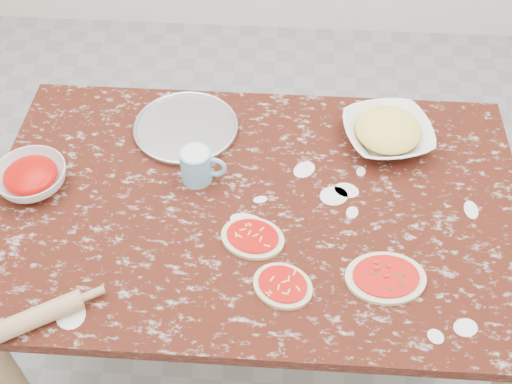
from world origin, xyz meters
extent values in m
plane|color=gray|center=(0.00, 0.00, 0.00)|extent=(4.00, 4.00, 0.00)
cube|color=#38130B|center=(0.00, 0.00, 0.73)|extent=(1.60, 1.00, 0.04)
cube|color=#A6815E|center=(0.00, 0.00, 0.67)|extent=(1.50, 0.90, 0.08)
cylinder|color=#A6815E|center=(-0.72, -0.42, 0.35)|extent=(0.07, 0.07, 0.71)
cylinder|color=#A6815E|center=(-0.72, 0.42, 0.35)|extent=(0.07, 0.07, 0.71)
cylinder|color=#A6815E|center=(0.72, 0.42, 0.35)|extent=(0.07, 0.07, 0.71)
cylinder|color=#B2B2B7|center=(-0.25, 0.30, 0.76)|extent=(0.36, 0.36, 0.01)
imported|color=white|center=(-0.68, 0.03, 0.78)|extent=(0.24, 0.24, 0.07)
imported|color=white|center=(0.40, 0.28, 0.78)|extent=(0.34, 0.34, 0.07)
cylinder|color=#75B2D6|center=(-0.19, 0.09, 0.80)|extent=(0.09, 0.09, 0.11)
torus|color=#75B2D6|center=(-0.13, 0.09, 0.80)|extent=(0.08, 0.02, 0.08)
cylinder|color=silver|center=(-0.19, 0.09, 0.84)|extent=(0.07, 0.07, 0.01)
ellipsoid|color=beige|center=(0.00, -0.13, 0.76)|extent=(0.21, 0.18, 0.01)
ellipsoid|color=red|center=(0.00, -0.13, 0.76)|extent=(0.17, 0.15, 0.00)
ellipsoid|color=beige|center=(0.09, -0.29, 0.76)|extent=(0.21, 0.19, 0.01)
ellipsoid|color=red|center=(0.09, -0.29, 0.76)|extent=(0.17, 0.16, 0.00)
ellipsoid|color=beige|center=(0.36, -0.24, 0.76)|extent=(0.23, 0.18, 0.01)
ellipsoid|color=red|center=(0.36, -0.24, 0.76)|extent=(0.19, 0.15, 0.00)
cylinder|color=tan|center=(-0.54, -0.44, 0.78)|extent=(0.25, 0.18, 0.05)
camera|label=1|loc=(0.08, -1.20, 2.18)|focal=44.17mm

